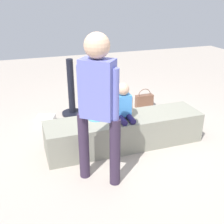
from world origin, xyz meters
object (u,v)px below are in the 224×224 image
adult_standing (98,99)px  party_cup_red (86,121)px  gift_bag (89,128)px  cake_box_white (45,120)px  handbag_black_leather (103,119)px  child_seated (123,104)px  water_bottle_near_gift (121,103)px  cake_plate (96,117)px  water_bottle_far_side (143,114)px  handbag_brown_canvas (144,101)px

adult_standing → party_cup_red: (0.21, 1.45, -0.93)m
gift_bag → party_cup_red: 0.42m
adult_standing → party_cup_red: size_ratio=17.34×
cake_box_white → handbag_black_leather: 0.95m
party_cup_red → handbag_black_leather: handbag_black_leather is taller
child_seated → party_cup_red: bearing=109.1°
child_seated → water_bottle_near_gift: 1.47m
gift_bag → party_cup_red: size_ratio=3.13×
party_cup_red → child_seated: bearing=-70.9°
water_bottle_near_gift → handbag_black_leather: 0.83m
adult_standing → cake_plate: size_ratio=7.19×
child_seated → water_bottle_far_side: (0.61, 0.68, -0.53)m
water_bottle_far_side → party_cup_red: (-0.91, 0.18, -0.06)m
child_seated → handbag_brown_canvas: size_ratio=1.37×
child_seated → gift_bag: 0.76m
adult_standing → handbag_black_leather: adult_standing is taller
gift_bag → handbag_black_leather: (0.28, 0.21, 0.00)m
gift_bag → water_bottle_near_gift: bearing=46.0°
adult_standing → water_bottle_far_side: bearing=48.6°
adult_standing → child_seated: bearing=49.5°
cake_plate → water_bottle_near_gift: cake_plate is taller
handbag_black_leather → cake_plate: bearing=-115.4°
cake_box_white → handbag_brown_canvas: handbag_brown_canvas is taller
adult_standing → handbag_black_leather: bearing=70.9°
cake_plate → handbag_black_leather: (0.25, 0.54, -0.31)m
child_seated → cake_plate: child_seated is taller
water_bottle_near_gift → cake_box_white: (-1.37, -0.19, -0.03)m
child_seated → water_bottle_near_gift: bearing=70.3°
cake_box_white → party_cup_red: bearing=-21.3°
gift_bag → cake_box_white: gift_bag is taller
party_cup_red → cake_box_white: (-0.62, 0.24, 0.01)m
child_seated → cake_box_white: 1.54m
gift_bag → cake_plate: bearing=-85.7°
gift_bag → water_bottle_far_side: gift_bag is taller
child_seated → handbag_brown_canvas: (0.88, 1.17, -0.50)m
cake_plate → cake_box_white: size_ratio=0.81×
handbag_brown_canvas → adult_standing: bearing=-128.0°
cake_plate → handbag_brown_canvas: bearing=41.3°
cake_plate → handbag_black_leather: size_ratio=0.65×
child_seated → water_bottle_far_side: child_seated is taller
water_bottle_far_side → cake_box_white: water_bottle_far_side is taller
adult_standing → water_bottle_near_gift: 2.30m
adult_standing → cake_box_white: adult_standing is taller
child_seated → gift_bag: bearing=128.9°
cake_plate → party_cup_red: bearing=87.2°
cake_plate → gift_bag: (-0.02, 0.33, -0.31)m
cake_box_white → handbag_brown_canvas: bearing=2.6°
adult_standing → cake_plate: bearing=76.0°
cake_box_white → cake_plate: bearing=-59.3°
adult_standing → water_bottle_far_side: (1.12, 1.27, -0.87)m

